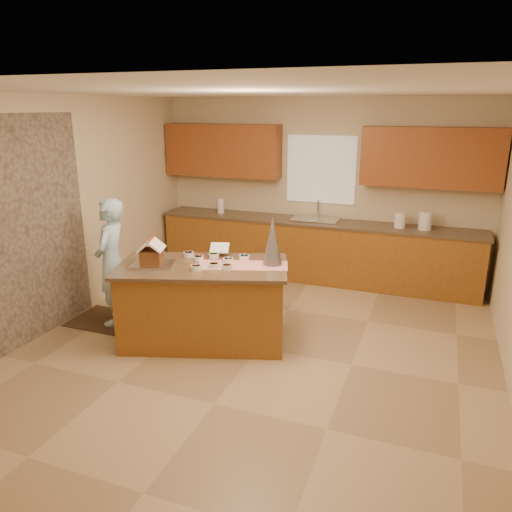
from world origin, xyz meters
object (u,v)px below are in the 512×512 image
Objects in this scene: tinsel_tree at (273,241)px; gingerbread_house at (152,254)px; boy at (112,262)px; island_base at (204,305)px.

gingerbread_house is (-1.21, -0.50, -0.14)m from tinsel_tree.
tinsel_tree is at bearing 82.62° from boy.
boy reaches higher than tinsel_tree.
island_base is 1.15× the size of boy.
gingerbread_house is at bearing 56.37° from boy.
island_base is 1.28m from boy.
tinsel_tree is at bearing 22.24° from gingerbread_house.
boy is (-1.95, -0.24, -0.39)m from tinsel_tree.
tinsel_tree reaches higher than gingerbread_house.
boy reaches higher than island_base.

